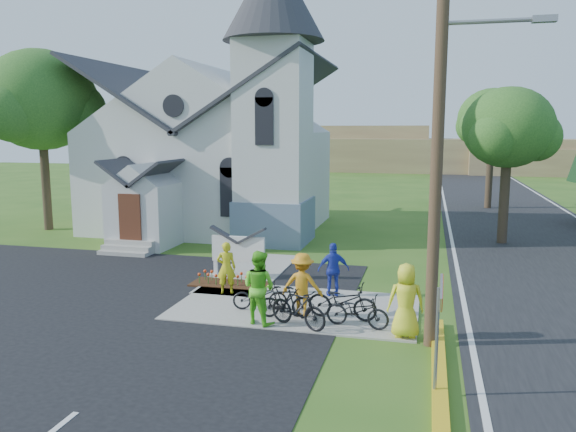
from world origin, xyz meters
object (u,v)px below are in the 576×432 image
(cyclist_1, at_px, (259,287))
(bike_1, at_px, (286,302))
(bike_0, at_px, (260,296))
(bike_4, at_px, (357,311))
(utility_pole, at_px, (441,119))
(stop_sign, at_px, (440,309))
(cyclist_3, at_px, (302,285))
(cyclist_4, at_px, (406,300))
(cyclist_2, at_px, (333,269))
(bike_3, at_px, (298,308))
(cyclist_0, at_px, (226,268))
(bike_2, at_px, (342,301))
(church_sign, at_px, (238,250))

(cyclist_1, relative_size, bike_1, 1.34)
(bike_0, distance_m, bike_4, 2.99)
(cyclist_1, bearing_deg, bike_0, -52.70)
(utility_pole, height_order, bike_4, utility_pole)
(stop_sign, distance_m, cyclist_3, 5.37)
(cyclist_1, relative_size, cyclist_4, 1.06)
(utility_pole, distance_m, cyclist_1, 6.27)
(bike_1, relative_size, cyclist_2, 0.88)
(cyclist_3, relative_size, bike_3, 1.01)
(bike_3, bearing_deg, cyclist_0, 73.42)
(cyclist_1, xyz_separation_m, bike_3, (1.08, -0.08, -0.46))
(utility_pole, bearing_deg, bike_1, 165.75)
(bike_1, distance_m, cyclist_4, 3.36)
(cyclist_0, distance_m, cyclist_1, 2.99)
(cyclist_4, bearing_deg, cyclist_0, -33.09)
(cyclist_1, height_order, bike_1, cyclist_1)
(bike_3, bearing_deg, cyclist_3, 29.64)
(cyclist_1, bearing_deg, bike_3, -162.72)
(cyclist_1, xyz_separation_m, cyclist_4, (3.83, -0.08, -0.05))
(bike_1, bearing_deg, bike_3, -158.92)
(cyclist_0, xyz_separation_m, cyclist_1, (1.80, -2.39, 0.16))
(bike_1, xyz_separation_m, bike_2, (1.53, 0.25, 0.06))
(cyclist_1, relative_size, bike_4, 1.17)
(church_sign, xyz_separation_m, cyclist_0, (0.27, -1.94, -0.15))
(stop_sign, height_order, bike_4, stop_sign)
(church_sign, height_order, bike_0, church_sign)
(stop_sign, bearing_deg, cyclist_2, 116.87)
(utility_pole, relative_size, bike_0, 6.44)
(bike_2, xyz_separation_m, cyclist_4, (1.72, -0.94, 0.43))
(stop_sign, relative_size, cyclist_1, 1.26)
(bike_1, height_order, bike_2, bike_2)
(bike_1, height_order, cyclist_4, cyclist_4)
(cyclist_4, bearing_deg, bike_1, -21.51)
(bike_2, relative_size, cyclist_3, 1.08)
(bike_0, relative_size, cyclist_3, 0.88)
(cyclist_2, bearing_deg, bike_0, 29.06)
(church_sign, distance_m, cyclist_1, 4.79)
(bike_4, bearing_deg, bike_2, 49.14)
(bike_0, distance_m, cyclist_4, 4.33)
(cyclist_0, relative_size, bike_2, 0.86)
(church_sign, height_order, cyclist_0, same)
(bike_4, bearing_deg, utility_pole, -101.45)
(cyclist_0, bearing_deg, cyclist_2, 173.68)
(bike_2, bearing_deg, stop_sign, -142.71)
(cyclist_2, bearing_deg, bike_3, 65.32)
(church_sign, distance_m, bike_2, 5.44)
(bike_0, bearing_deg, cyclist_0, 35.19)
(utility_pole, xyz_separation_m, cyclist_4, (-0.66, 0.30, -4.42))
(church_sign, bearing_deg, bike_4, -40.75)
(utility_pole, bearing_deg, cyclist_0, 156.29)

